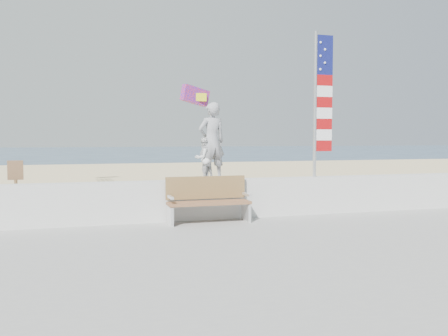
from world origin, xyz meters
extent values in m
plane|color=#2F475E|center=(0.00, 0.00, 0.00)|extent=(220.00, 220.00, 0.00)
cube|color=beige|center=(0.00, 9.00, 0.04)|extent=(90.00, 40.00, 0.08)
cube|color=gray|center=(0.00, -4.00, 0.13)|extent=(50.00, 12.40, 0.10)
cube|color=silver|center=(0.00, 2.00, 0.63)|extent=(30.00, 0.35, 0.90)
imported|color=gray|center=(-0.03, 2.00, 1.95)|extent=(0.70, 0.53, 1.75)
imported|color=silver|center=(-0.22, 2.00, 1.56)|extent=(0.57, 0.51, 0.96)
cube|color=#8B5D3D|center=(-0.24, 1.45, 0.62)|extent=(1.80, 0.50, 0.06)
cube|color=olive|center=(-0.24, 1.72, 0.93)|extent=(1.80, 0.05, 0.50)
cube|color=silver|center=(-1.09, 1.45, 0.38)|extent=(0.06, 0.50, 0.40)
cube|color=silver|center=(-1.09, 1.40, 0.78)|extent=(0.06, 0.45, 0.05)
cube|color=silver|center=(0.61, 1.45, 0.38)|extent=(0.06, 0.50, 0.40)
cube|color=silver|center=(0.61, 1.40, 0.78)|extent=(0.06, 0.45, 0.05)
cylinder|color=silver|center=(2.56, 2.00, 2.83)|extent=(0.08, 0.08, 3.50)
cube|color=#0F1451|center=(2.80, 2.00, 4.03)|extent=(0.44, 0.02, 0.95)
cube|color=#9E0A0C|center=(2.80, 2.00, 1.84)|extent=(0.44, 0.02, 0.26)
cube|color=white|center=(2.80, 2.00, 2.10)|extent=(0.44, 0.02, 0.26)
cube|color=#9E0A0C|center=(2.80, 2.00, 2.37)|extent=(0.44, 0.02, 0.26)
cube|color=white|center=(2.80, 2.00, 2.63)|extent=(0.44, 0.02, 0.26)
cube|color=#9E0A0C|center=(2.80, 2.00, 2.89)|extent=(0.44, 0.02, 0.26)
cube|color=white|center=(2.80, 2.00, 3.16)|extent=(0.44, 0.02, 0.26)
cube|color=#9E0A0C|center=(2.80, 2.00, 3.42)|extent=(0.44, 0.02, 0.26)
sphere|color=white|center=(2.68, 1.98, 3.68)|extent=(0.06, 0.06, 0.06)
sphere|color=white|center=(2.80, 1.98, 3.84)|extent=(0.06, 0.06, 0.06)
sphere|color=white|center=(2.68, 1.98, 4.00)|extent=(0.06, 0.06, 0.06)
sphere|color=white|center=(2.80, 1.98, 4.16)|extent=(0.06, 0.06, 0.06)
sphere|color=white|center=(2.68, 1.98, 4.32)|extent=(0.06, 0.06, 0.06)
cube|color=red|center=(0.17, 4.49, 3.20)|extent=(0.88, 0.47, 0.59)
cube|color=#FFF91A|center=(0.32, 4.49, 3.15)|extent=(0.31, 0.23, 0.22)
cylinder|color=olive|center=(-4.25, 2.70, 0.68)|extent=(0.07, 0.07, 1.20)
cube|color=brown|center=(-4.25, 2.68, 1.33)|extent=(0.32, 0.03, 0.42)
camera|label=1|loc=(-2.86, -8.39, 2.01)|focal=38.00mm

